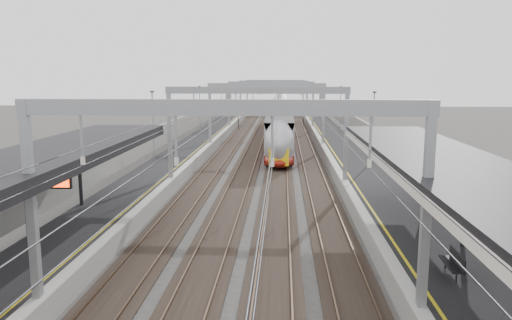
# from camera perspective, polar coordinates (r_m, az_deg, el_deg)

# --- Properties ---
(platform_left) EXTENTS (4.00, 120.00, 1.00)m
(platform_left) POSITION_cam_1_polar(r_m,az_deg,el_deg) (59.59, -6.43, 1.93)
(platform_left) COLOR black
(platform_left) RESTS_ON ground
(platform_right) EXTENTS (4.00, 120.00, 1.00)m
(platform_right) POSITION_cam_1_polar(r_m,az_deg,el_deg) (59.10, 9.06, 1.81)
(platform_right) COLOR black
(platform_right) RESTS_ON ground
(tracks) EXTENTS (11.40, 140.00, 0.20)m
(tracks) POSITION_cam_1_polar(r_m,az_deg,el_deg) (58.87, 1.28, 1.45)
(tracks) COLOR black
(tracks) RESTS_ON ground
(overhead_line) EXTENTS (13.00, 140.00, 6.60)m
(overhead_line) POSITION_cam_1_polar(r_m,az_deg,el_deg) (64.94, 1.49, 7.60)
(overhead_line) COLOR gray
(overhead_line) RESTS_ON platform_left
(canopy_right) EXTENTS (4.40, 30.00, 4.24)m
(canopy_right) POSITION_cam_1_polar(r_m,az_deg,el_deg) (17.68, 23.57, -1.71)
(canopy_right) COLOR black
(canopy_right) RESTS_ON platform_right
(overbridge) EXTENTS (22.00, 2.20, 6.90)m
(overbridge) POSITION_cam_1_polar(r_m,az_deg,el_deg) (113.31, 2.19, 7.98)
(overbridge) COLOR gray
(overbridge) RESTS_ON ground
(wall_left) EXTENTS (0.30, 120.00, 3.20)m
(wall_left) POSITION_cam_1_polar(r_m,az_deg,el_deg) (60.07, -9.47, 2.98)
(wall_left) COLOR gray
(wall_left) RESTS_ON ground
(wall_right) EXTENTS (0.30, 120.00, 3.20)m
(wall_right) POSITION_cam_1_polar(r_m,az_deg,el_deg) (59.39, 12.17, 2.82)
(wall_right) COLOR gray
(wall_right) RESTS_ON ground
(train) EXTENTS (2.78, 50.61, 4.39)m
(train) POSITION_cam_1_polar(r_m,az_deg,el_deg) (66.89, 2.81, 4.22)
(train) COLOR maroon
(train) RESTS_ON ground
(bench) EXTENTS (0.51, 1.76, 0.90)m
(bench) POSITION_cam_1_polar(r_m,az_deg,el_deg) (20.15, 21.71, -10.74)
(bench) COLOR black
(bench) RESTS_ON platform_right
(signal_green) EXTENTS (0.32, 0.32, 3.48)m
(signal_green) POSITION_cam_1_polar(r_m,az_deg,el_deg) (78.89, -2.04, 5.22)
(signal_green) COLOR black
(signal_green) RESTS_ON ground
(signal_red_near) EXTENTS (0.32, 0.32, 3.48)m
(signal_red_near) POSITION_cam_1_polar(r_m,az_deg,el_deg) (82.03, 4.06, 5.37)
(signal_red_near) COLOR black
(signal_red_near) RESTS_ON ground
(signal_red_far) EXTENTS (0.32, 0.32, 3.48)m
(signal_red_far) POSITION_cam_1_polar(r_m,az_deg,el_deg) (85.54, 5.50, 5.52)
(signal_red_far) COLOR black
(signal_red_far) RESTS_ON ground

